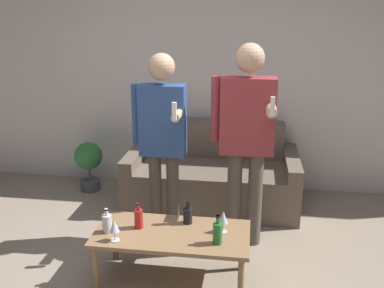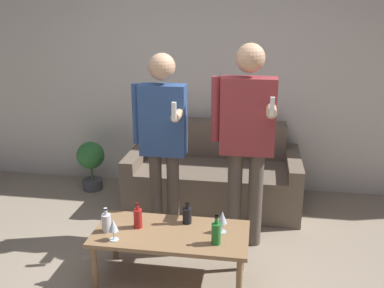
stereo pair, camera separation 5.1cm
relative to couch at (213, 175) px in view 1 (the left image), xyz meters
name	(u,v)px [view 1 (the left image)]	position (x,y,z in m)	size (l,w,h in m)	color
wall_back	(198,69)	(-0.23, 0.47, 1.05)	(8.00, 0.06, 2.70)	silver
couch	(213,175)	(0.00, 0.00, 0.00)	(1.75, 0.90, 0.82)	#6B5B4C
coffee_table	(172,237)	(-0.16, -1.45, 0.07)	(1.14, 0.54, 0.41)	#8E6B47
bottle_orange	(218,232)	(0.18, -1.56, 0.20)	(0.07, 0.07, 0.22)	#23752D
bottle_green	(107,223)	(-0.64, -1.52, 0.19)	(0.07, 0.07, 0.19)	silver
bottle_dark	(139,218)	(-0.42, -1.42, 0.20)	(0.06, 0.06, 0.20)	#B21E1E
bottle_yellow	(188,215)	(-0.07, -1.29, 0.18)	(0.07, 0.07, 0.17)	black
wine_glass_near	(114,227)	(-0.54, -1.62, 0.23)	(0.07, 0.07, 0.16)	silver
wine_glass_far	(223,218)	(0.21, -1.39, 0.23)	(0.07, 0.07, 0.17)	silver
person_standing_left	(162,133)	(-0.36, -0.83, 0.69)	(0.45, 0.42, 1.65)	brown
person_standing_right	(246,132)	(0.34, -0.81, 0.73)	(0.52, 0.45, 1.74)	brown
potted_plant	(89,161)	(-1.41, 0.10, 0.06)	(0.31, 0.31, 0.57)	#4C4C51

